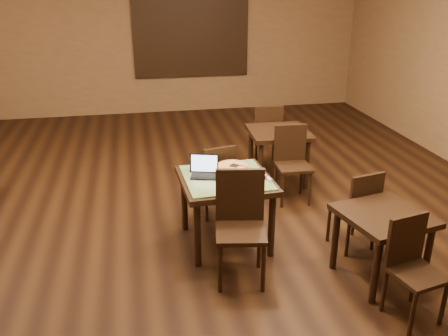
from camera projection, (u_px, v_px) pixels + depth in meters
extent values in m
plane|color=black|center=(207.00, 222.00, 5.56)|extent=(10.00, 10.00, 0.00)
cube|color=#826142|center=(166.00, 39.00, 9.54)|extent=(8.00, 0.02, 3.00)
cube|color=#286194|center=(191.00, 36.00, 9.59)|extent=(2.20, 0.04, 1.50)
cube|color=black|center=(191.00, 36.00, 9.56)|extent=(2.34, 0.02, 1.64)
cylinder|color=black|center=(197.00, 234.00, 4.59)|extent=(0.07, 0.07, 0.71)
cylinder|color=black|center=(184.00, 201.00, 5.27)|extent=(0.07, 0.07, 0.71)
cylinder|color=black|center=(272.00, 225.00, 4.76)|extent=(0.07, 0.07, 0.71)
cylinder|color=black|center=(250.00, 194.00, 5.44)|extent=(0.07, 0.07, 0.71)
cube|color=black|center=(226.00, 181.00, 4.88)|extent=(0.97, 0.97, 0.06)
cube|color=#174C97|center=(226.00, 178.00, 4.86)|extent=(0.88, 0.88, 0.02)
cylinder|color=black|center=(220.00, 269.00, 4.24)|extent=(0.04, 0.04, 0.49)
cylinder|color=black|center=(219.00, 246.00, 4.60)|extent=(0.04, 0.04, 0.49)
cylinder|color=black|center=(263.00, 269.00, 4.24)|extent=(0.04, 0.04, 0.49)
cylinder|color=black|center=(259.00, 246.00, 4.60)|extent=(0.04, 0.04, 0.49)
cube|color=black|center=(241.00, 232.00, 4.32)|extent=(0.52, 0.52, 0.04)
cube|color=black|center=(240.00, 195.00, 4.40)|extent=(0.45, 0.12, 0.52)
cylinder|color=black|center=(221.00, 189.00, 5.91)|extent=(0.04, 0.04, 0.41)
cylinder|color=black|center=(233.00, 200.00, 5.63)|extent=(0.04, 0.04, 0.41)
cylinder|color=black|center=(197.00, 194.00, 5.78)|extent=(0.04, 0.04, 0.41)
cylinder|color=black|center=(207.00, 205.00, 5.50)|extent=(0.04, 0.04, 0.41)
cube|color=black|center=(214.00, 180.00, 5.62)|extent=(0.46, 0.46, 0.04)
cube|color=black|center=(220.00, 166.00, 5.38)|extent=(0.39, 0.12, 0.44)
cube|color=black|center=(206.00, 176.00, 4.87)|extent=(0.34, 0.28, 0.01)
cube|color=black|center=(204.00, 163.00, 4.92)|extent=(0.30, 0.12, 0.20)
cube|color=silver|center=(204.00, 163.00, 4.92)|extent=(0.27, 0.11, 0.17)
cylinder|color=white|center=(251.00, 181.00, 4.73)|extent=(0.23, 0.23, 0.01)
cylinder|color=silver|center=(232.00, 167.00, 5.10)|extent=(0.34, 0.34, 0.01)
cylinder|color=beige|center=(232.00, 166.00, 5.09)|extent=(0.32, 0.32, 0.02)
torus|color=#C3833E|center=(232.00, 166.00, 5.09)|extent=(0.34, 0.34, 0.02)
cube|color=silver|center=(235.00, 166.00, 5.08)|extent=(0.23, 0.21, 0.01)
cylinder|color=white|center=(267.00, 177.00, 4.80)|extent=(0.07, 0.18, 0.04)
cylinder|color=maroon|center=(267.00, 177.00, 4.80)|extent=(0.05, 0.04, 0.04)
cylinder|color=black|center=(260.00, 167.00, 6.21)|extent=(0.07, 0.07, 0.70)
cylinder|color=black|center=(251.00, 151.00, 6.79)|extent=(0.07, 0.07, 0.70)
cylinder|color=black|center=(307.00, 164.00, 6.30)|extent=(0.07, 0.07, 0.70)
cylinder|color=black|center=(293.00, 149.00, 6.88)|extent=(0.07, 0.07, 0.70)
cube|color=black|center=(279.00, 133.00, 6.41)|extent=(0.82, 0.82, 0.06)
cylinder|color=black|center=(282.00, 191.00, 5.83)|extent=(0.04, 0.04, 0.44)
cylinder|color=black|center=(275.00, 180.00, 6.15)|extent=(0.04, 0.04, 0.44)
cylinder|color=black|center=(310.00, 189.00, 5.88)|extent=(0.04, 0.04, 0.44)
cylinder|color=black|center=(301.00, 178.00, 6.20)|extent=(0.04, 0.04, 0.44)
cube|color=black|center=(293.00, 167.00, 5.92)|extent=(0.43, 0.43, 0.04)
cube|color=black|center=(290.00, 143.00, 6.00)|extent=(0.41, 0.06, 0.47)
cylinder|color=black|center=(273.00, 146.00, 7.36)|extent=(0.04, 0.04, 0.44)
cylinder|color=black|center=(279.00, 154.00, 7.04)|extent=(0.04, 0.04, 0.44)
cylinder|color=black|center=(251.00, 147.00, 7.32)|extent=(0.04, 0.04, 0.44)
cylinder|color=black|center=(256.00, 155.00, 6.99)|extent=(0.04, 0.04, 0.44)
cube|color=black|center=(265.00, 135.00, 7.09)|extent=(0.43, 0.43, 0.04)
cube|color=black|center=(269.00, 122.00, 6.82)|extent=(0.41, 0.06, 0.47)
cylinder|color=black|center=(376.00, 271.00, 4.07)|extent=(0.06, 0.06, 0.65)
cylinder|color=black|center=(335.00, 239.00, 4.56)|extent=(0.06, 0.06, 0.65)
cylinder|color=black|center=(427.00, 256.00, 4.28)|extent=(0.06, 0.06, 0.65)
cylinder|color=black|center=(383.00, 227.00, 4.78)|extent=(0.06, 0.06, 0.65)
cube|color=black|center=(384.00, 216.00, 4.30)|extent=(0.87, 0.87, 0.05)
cylinder|color=black|center=(412.00, 314.00, 3.73)|extent=(0.04, 0.04, 0.41)
cylinder|color=black|center=(384.00, 291.00, 4.01)|extent=(0.04, 0.04, 0.41)
cylinder|color=black|center=(444.00, 304.00, 3.85)|extent=(0.04, 0.04, 0.41)
cylinder|color=black|center=(414.00, 282.00, 4.13)|extent=(0.04, 0.04, 0.41)
cube|color=black|center=(417.00, 274.00, 3.84)|extent=(0.46, 0.46, 0.04)
cube|color=black|center=(406.00, 239.00, 3.90)|extent=(0.38, 0.12, 0.44)
cylinder|color=black|center=(354.00, 218.00, 5.21)|extent=(0.04, 0.04, 0.41)
cylinder|color=black|center=(374.00, 232.00, 4.93)|extent=(0.04, 0.04, 0.41)
cylinder|color=black|center=(329.00, 224.00, 5.09)|extent=(0.04, 0.04, 0.41)
cylinder|color=black|center=(348.00, 238.00, 4.81)|extent=(0.04, 0.04, 0.41)
cube|color=black|center=(353.00, 209.00, 4.92)|extent=(0.46, 0.46, 0.04)
cube|color=black|center=(366.00, 195.00, 4.68)|extent=(0.38, 0.12, 0.44)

